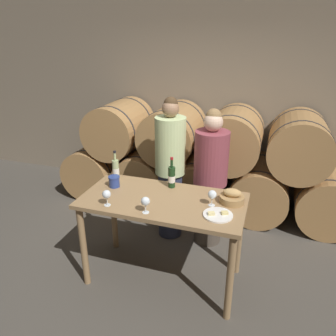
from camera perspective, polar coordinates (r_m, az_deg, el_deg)
The scene contains 14 objects.
ground_plane at distance 3.56m, azimuth -0.80°, elevation -18.38°, with size 10.00×10.00×0.00m, color #4C473F.
stone_wall_back at distance 4.90m, azimuth 7.82°, elevation 13.83°, with size 10.00×0.12×3.20m.
barrel_stack at distance 4.57m, azimuth 5.79°, elevation 1.20°, with size 4.03×0.95×1.43m.
tasting_table at distance 3.10m, azimuth -0.88°, elevation -7.47°, with size 1.52×0.76×0.91m.
person_left at distance 3.78m, azimuth 0.41°, elevation -0.27°, with size 0.35×0.35×1.70m.
person_right at distance 3.70m, azimuth 7.36°, elevation -1.98°, with size 0.38×0.38×1.61m.
wine_bottle_red at distance 3.22m, azimuth 0.68°, elevation -1.55°, with size 0.07×0.07×0.32m.
wine_bottle_white at distance 3.45m, azimuth -9.09°, elevation -0.18°, with size 0.07×0.07×0.31m.
blue_crock at distance 3.29m, azimuth -9.36°, elevation -2.25°, with size 0.11×0.11×0.11m.
bread_basket at distance 3.01m, azimuth 11.07°, elevation -5.04°, with size 0.22×0.22×0.14m.
cheese_plate at distance 2.81m, azimuth 8.68°, elevation -8.06°, with size 0.25×0.25×0.04m.
wine_glass_far_left at distance 2.94m, azimuth -10.65°, elevation -4.59°, with size 0.08×0.08×0.15m.
wine_glass_left at distance 2.78m, azimuth -3.95°, elevation -5.87°, with size 0.08×0.08×0.15m.
wine_glass_center at distance 2.91m, azimuth 7.71°, elevation -4.65°, with size 0.08×0.08×0.15m.
Camera 1 is at (0.88, -2.53, 2.34)m, focal length 35.00 mm.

